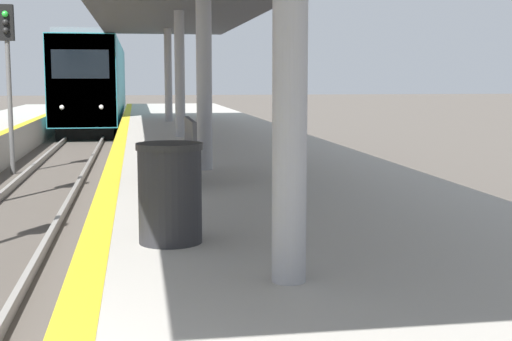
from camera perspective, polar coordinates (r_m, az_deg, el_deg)
name	(u,v)px	position (r m, az deg, el deg)	size (l,w,h in m)	color
train	(96,82)	(38.37, -12.67, 6.91)	(2.65, 21.09, 4.40)	black
signal_far	(8,56)	(19.33, -19.25, 8.63)	(0.36, 0.31, 4.30)	#595959
trash_bin	(170,193)	(6.64, -6.89, -1.78)	(0.62, 0.62, 0.93)	#262628
bench	(182,148)	(10.57, -5.93, 1.77)	(0.44, 1.67, 0.92)	#4C4C51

